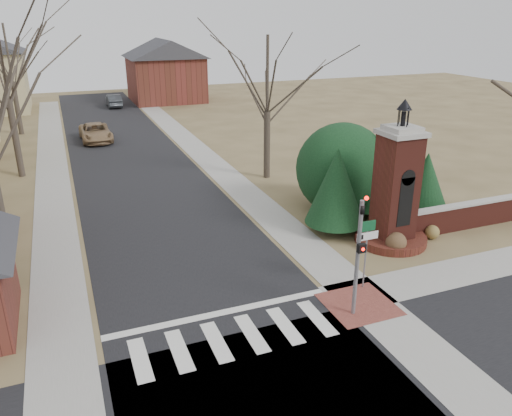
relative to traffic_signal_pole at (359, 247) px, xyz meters
name	(u,v)px	position (x,y,z in m)	size (l,w,h in m)	color
ground	(243,352)	(-4.30, -0.57, -2.59)	(120.00, 120.00, 0.00)	brown
main_street	(133,165)	(-4.30, 21.43, -2.58)	(8.00, 70.00, 0.01)	black
crosswalk_zone	(234,338)	(-4.30, 0.23, -2.58)	(8.00, 2.20, 0.02)	silver
stop_bar	(220,313)	(-4.30, 1.73, -2.58)	(8.00, 0.35, 0.02)	silver
sidewalk_right_main	(205,157)	(0.90, 21.43, -2.58)	(2.00, 60.00, 0.02)	gray
sidewalk_left	(52,173)	(-9.50, 21.43, -2.58)	(2.00, 60.00, 0.02)	gray
curb_apron	(359,304)	(0.50, 0.43, -2.57)	(2.40, 2.40, 0.02)	brown
traffic_signal_pole	(359,247)	(0.00, 0.00, 0.00)	(0.28, 0.41, 4.50)	slate
sign_post	(367,241)	(1.29, 1.41, -0.64)	(0.90, 0.07, 2.75)	slate
brick_gate_monument	(395,197)	(4.70, 4.42, -0.42)	(3.20, 3.20, 6.47)	#5C231B
brick_garden_wall	(469,215)	(9.20, 4.43, -1.93)	(7.50, 0.50, 1.30)	#5C231B
house_distant_right	(165,69)	(3.69, 47.42, 1.06)	(8.80, 8.80, 7.30)	maroon
evergreen_near	(336,186)	(2.90, 6.43, -0.29)	(2.80, 2.80, 4.10)	#473D33
evergreen_mid	(382,165)	(6.20, 7.63, 0.01)	(3.40, 3.40, 4.70)	#473D33
evergreen_far	(425,180)	(8.20, 6.63, -0.69)	(2.40, 2.40, 3.30)	#473D33
evergreen_mass	(342,165)	(4.70, 8.93, -0.19)	(4.80, 4.80, 4.80)	black
bare_tree_2	(7,49)	(-11.80, 34.43, 4.44)	(7.35, 7.35, 10.19)	#473D33
bare_tree_3	(268,69)	(3.20, 15.43, 4.10)	(7.00, 7.00, 9.70)	#473D33
pickup_truck	(96,132)	(-6.00, 29.47, -1.89)	(2.32, 5.04, 1.40)	#997953
distant_car	(114,101)	(-2.70, 45.34, -1.90)	(1.45, 4.16, 1.37)	#373C40
dry_shrub_left	(396,242)	(4.30, 3.50, -2.13)	(0.91, 0.91, 0.91)	brown
dry_shrub_right	(432,232)	(6.70, 4.03, -2.26)	(0.66, 0.66, 0.66)	olive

